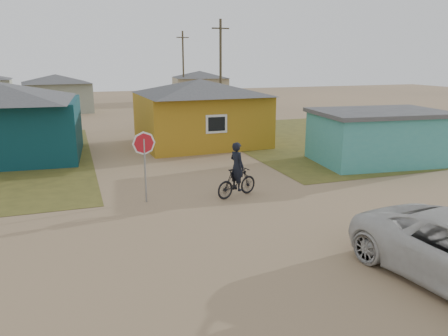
# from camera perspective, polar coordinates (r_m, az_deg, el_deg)

# --- Properties ---
(ground) EXTENTS (120.00, 120.00, 0.00)m
(ground) POSITION_cam_1_polar(r_m,az_deg,el_deg) (13.21, 3.73, -8.57)
(ground) COLOR #957856
(grass_ne) EXTENTS (20.00, 18.00, 0.00)m
(grass_ne) POSITION_cam_1_polar(r_m,az_deg,el_deg) (31.06, 18.40, 4.03)
(grass_ne) COLOR brown
(grass_ne) RESTS_ON ground
(house_yellow) EXTENTS (7.72, 6.76, 3.90)m
(house_yellow) POSITION_cam_1_polar(r_m,az_deg,el_deg) (26.41, -3.08, 7.44)
(house_yellow) COLOR #AB7B1A
(house_yellow) RESTS_ON ground
(shed_turquoise) EXTENTS (6.71, 4.93, 2.60)m
(shed_turquoise) POSITION_cam_1_polar(r_m,az_deg,el_deg) (23.07, 19.48, 3.92)
(shed_turquoise) COLOR teal
(shed_turquoise) RESTS_ON ground
(house_pale_west) EXTENTS (7.04, 6.15, 3.60)m
(house_pale_west) POSITION_cam_1_polar(r_m,az_deg,el_deg) (45.32, -20.99, 9.17)
(house_pale_west) COLOR gray
(house_pale_west) RESTS_ON ground
(house_beige_east) EXTENTS (6.95, 6.05, 3.60)m
(house_beige_east) POSITION_cam_1_polar(r_m,az_deg,el_deg) (53.39, -3.17, 10.69)
(house_beige_east) COLOR tan
(house_beige_east) RESTS_ON ground
(utility_pole_near) EXTENTS (1.40, 0.20, 8.00)m
(utility_pole_near) POSITION_cam_1_polar(r_m,az_deg,el_deg) (35.08, -0.45, 12.62)
(utility_pole_near) COLOR #453C29
(utility_pole_near) RESTS_ON ground
(utility_pole_far) EXTENTS (1.40, 0.20, 8.00)m
(utility_pole_far) POSITION_cam_1_polar(r_m,az_deg,el_deg) (50.72, -5.34, 13.05)
(utility_pole_far) COLOR #453C29
(utility_pole_far) RESTS_ON ground
(stop_sign) EXTENTS (0.84, 0.23, 2.60)m
(stop_sign) POSITION_cam_1_polar(r_m,az_deg,el_deg) (15.72, -10.38, 2.21)
(stop_sign) COLOR gray
(stop_sign) RESTS_ON ground
(cyclist) EXTENTS (1.92, 1.13, 2.09)m
(cyclist) POSITION_cam_1_polar(r_m,az_deg,el_deg) (16.37, 1.70, -1.19)
(cyclist) COLOR black
(cyclist) RESTS_ON ground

